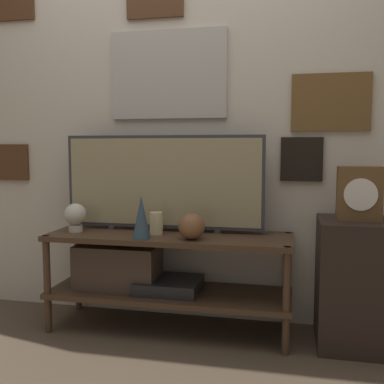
{
  "coord_description": "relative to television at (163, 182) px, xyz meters",
  "views": [
    {
      "loc": [
        0.67,
        -2.19,
        1.06
      ],
      "look_at": [
        0.14,
        0.26,
        0.81
      ],
      "focal_mm": 42.0,
      "sensor_mm": 36.0,
      "label": 1
    }
  ],
  "objects": [
    {
      "name": "television",
      "position": [
        0.0,
        0.0,
        0.0
      ],
      "size": [
        1.19,
        0.05,
        0.57
      ],
      "color": "#333338",
      "rests_on": "media_console"
    },
    {
      "name": "vase_round_glass",
      "position": [
        0.22,
        -0.21,
        -0.22
      ],
      "size": [
        0.14,
        0.14,
        0.14
      ],
      "color": "brown",
      "rests_on": "media_console"
    },
    {
      "name": "vase_slim_bronze",
      "position": [
        -0.05,
        -0.25,
        -0.17
      ],
      "size": [
        0.1,
        0.1,
        0.24
      ],
      "color": "#2D4251",
      "rests_on": "media_console"
    },
    {
      "name": "side_table",
      "position": [
        1.08,
        -0.08,
        -0.51
      ],
      "size": [
        0.4,
        0.42,
        0.68
      ],
      "color": "black",
      "rests_on": "ground_plane"
    },
    {
      "name": "candle_jar",
      "position": [
        -0.01,
        -0.11,
        -0.23
      ],
      "size": [
        0.08,
        0.08,
        0.13
      ],
      "color": "beige",
      "rests_on": "media_console"
    },
    {
      "name": "mantel_clock",
      "position": [
        1.08,
        -0.1,
        -0.04
      ],
      "size": [
        0.22,
        0.11,
        0.28
      ],
      "color": "brown",
      "rests_on": "side_table"
    },
    {
      "name": "media_console",
      "position": [
        -0.06,
        -0.1,
        -0.5
      ],
      "size": [
        1.39,
        0.44,
        0.56
      ],
      "color": "#422D1E",
      "rests_on": "ground_plane"
    },
    {
      "name": "ground_plane",
      "position": [
        0.06,
        -0.36,
        -0.85
      ],
      "size": [
        12.0,
        12.0,
        0.0
      ],
      "primitive_type": "plane",
      "color": "#4C3D2D"
    },
    {
      "name": "wall_back",
      "position": [
        0.06,
        0.17,
        0.5
      ],
      "size": [
        6.4,
        0.08,
        2.7
      ],
      "color": "beige",
      "rests_on": "ground_plane"
    },
    {
      "name": "decorative_bust",
      "position": [
        -0.5,
        -0.14,
        -0.2
      ],
      "size": [
        0.13,
        0.13,
        0.17
      ],
      "color": "beige",
      "rests_on": "media_console"
    }
  ]
}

